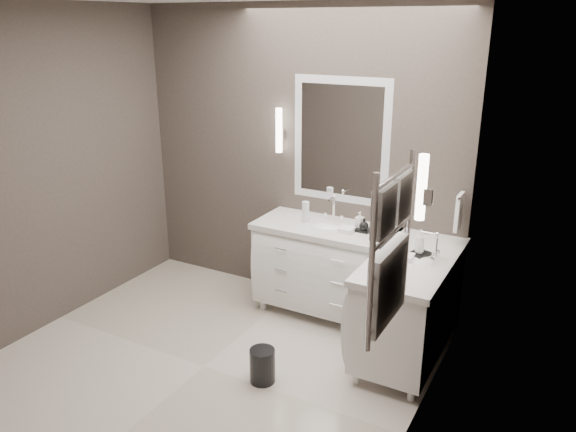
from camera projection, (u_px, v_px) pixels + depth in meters
The scene contains 19 objects.
floor at pixel (204, 367), 4.35m from camera, with size 3.20×3.00×0.01m, color beige.
wall_back at pixel (296, 157), 5.16m from camera, with size 3.20×0.01×2.70m, color #443C36.
wall_left at pixel (39, 172), 4.64m from camera, with size 0.01×3.00×2.70m, color #443C36.
wall_right at pixel (421, 241), 3.18m from camera, with size 0.01×3.00×2.70m, color #443C36.
vanity_back at pixel (325, 264), 5.00m from camera, with size 1.24×0.59×0.97m.
vanity_right at pixel (410, 301), 4.34m from camera, with size 0.59×1.24×0.97m.
mirror_back at pixel (341, 141), 4.87m from camera, with size 0.90×0.02×1.10m.
mirror_right at pixel (455, 175), 3.79m from camera, with size 0.02×0.90×1.10m.
sconce_back at pixel (279, 131), 5.07m from camera, with size 0.06×0.06×0.40m.
sconce_right at pixel (422, 189), 3.32m from camera, with size 0.06×0.06×0.40m.
towel_bar_corner at pixel (459, 211), 4.42m from camera, with size 0.03×0.22×0.30m.
towel_ladder at pixel (389, 257), 2.86m from camera, with size 0.06×0.58×0.90m.
waste_bin at pixel (262, 366), 4.13m from camera, with size 0.19×0.19×0.26m, color black.
amenity_tray_back at pixel (362, 229), 4.76m from camera, with size 0.15×0.11×0.02m, color black.
amenity_tray_right at pixel (419, 254), 4.25m from camera, with size 0.12×0.16×0.02m, color black.
water_bottle at pixel (306, 212), 4.95m from camera, with size 0.06×0.06×0.19m, color silver.
soap_bottle_a at pixel (360, 220), 4.76m from camera, with size 0.06×0.06×0.13m, color white.
soap_bottle_b at pixel (364, 224), 4.70m from camera, with size 0.08×0.08×0.10m, color black.
soap_bottle_c at pixel (420, 241), 4.22m from camera, with size 0.07×0.07×0.18m, color white.
Camera 1 is at (2.36, -2.96, 2.52)m, focal length 35.00 mm.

